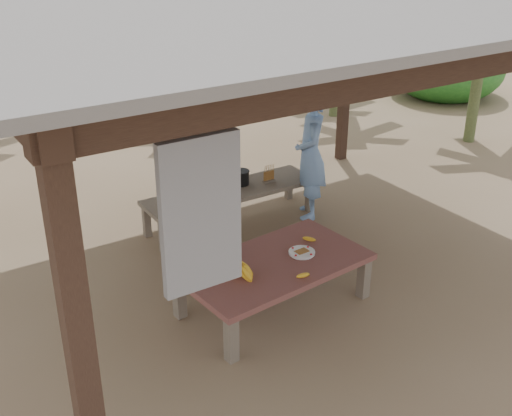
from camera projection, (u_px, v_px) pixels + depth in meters
ground at (277, 270)px, 6.97m from camera, size 80.00×80.00×0.00m
pavilion at (281, 5)px, 5.77m from camera, size 6.60×5.60×2.95m
work_table at (274, 268)px, 6.16m from camera, size 1.88×1.16×0.50m
bench at (231, 194)px, 7.86m from camera, size 2.21×0.62×0.45m
ripe_banana_bunch at (237, 271)px, 5.82m from camera, size 0.35×0.33×0.17m
plate at (302, 253)px, 6.26m from camera, size 0.26×0.26×0.04m
loose_banana_front at (303, 275)px, 5.87m from camera, size 0.16×0.06×0.04m
loose_banana_side at (309, 239)px, 6.51m from camera, size 0.14×0.12×0.04m
water_flask at (219, 248)px, 6.09m from camera, size 0.09×0.09×0.34m
green_banana_stalk at (211, 184)px, 7.64m from camera, size 0.25×0.25×0.29m
cooking_pot at (241, 178)px, 7.95m from camera, size 0.20×0.20×0.17m
skewer_rack at (269, 173)px, 8.00m from camera, size 0.18×0.08×0.24m
woman at (311, 154)px, 7.88m from camera, size 0.65×0.72×1.65m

